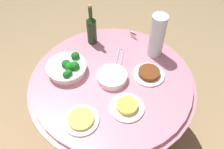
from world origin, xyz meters
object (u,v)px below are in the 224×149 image
at_px(plate_stack, 112,77).
at_px(label_placard_front, 133,35).
at_px(food_plate_noodles, 81,119).
at_px(food_plate_stir_fry, 149,74).
at_px(decorative_fruit_vase, 157,37).
at_px(broccoli_bowl, 67,68).
at_px(serving_tongs, 120,56).
at_px(wine_bottle, 92,29).
at_px(food_plate_fried_egg, 127,107).

bearing_deg(plate_stack, label_placard_front, -98.64).
relative_size(food_plate_noodles, food_plate_stir_fry, 1.00).
height_order(decorative_fruit_vase, food_plate_noodles, decorative_fruit_vase).
bearing_deg(broccoli_bowl, food_plate_noodles, 120.08).
relative_size(serving_tongs, food_plate_stir_fry, 0.76).
bearing_deg(food_plate_noodles, food_plate_stir_fry, -128.00).
distance_m(broccoli_bowl, wine_bottle, 0.37).
bearing_deg(serving_tongs, food_plate_noodles, 78.51).
xyz_separation_m(wine_bottle, serving_tongs, (-0.24, 0.11, -0.12)).
bearing_deg(wine_bottle, serving_tongs, 156.12).
height_order(broccoli_bowl, label_placard_front, broccoli_bowl).
bearing_deg(broccoli_bowl, wine_bottle, -103.22).
bearing_deg(food_plate_stir_fry, wine_bottle, -27.69).
distance_m(plate_stack, wine_bottle, 0.42).
distance_m(broccoli_bowl, label_placard_front, 0.60).
distance_m(serving_tongs, food_plate_fried_egg, 0.46).
bearing_deg(food_plate_noodles, food_plate_fried_egg, -149.62).
bearing_deg(label_placard_front, wine_bottle, 21.53).
bearing_deg(serving_tongs, wine_bottle, -23.88).
xyz_separation_m(broccoli_bowl, food_plate_stir_fry, (-0.56, -0.10, -0.03)).
height_order(broccoli_bowl, food_plate_noodles, broccoli_bowl).
relative_size(broccoli_bowl, food_plate_stir_fry, 1.27).
bearing_deg(wine_bottle, food_plate_noodles, 100.00).
xyz_separation_m(plate_stack, food_plate_stir_fry, (-0.24, -0.09, -0.01)).
distance_m(plate_stack, food_plate_stir_fry, 0.26).
relative_size(broccoli_bowl, serving_tongs, 1.67).
xyz_separation_m(food_plate_noodles, food_plate_stir_fry, (-0.35, -0.45, 0.00)).
bearing_deg(broccoli_bowl, food_plate_stir_fry, -170.14).
distance_m(wine_bottle, decorative_fruit_vase, 0.49).
bearing_deg(wine_bottle, label_placard_front, -158.47).
distance_m(food_plate_fried_egg, label_placard_front, 0.67).
relative_size(wine_bottle, food_plate_stir_fry, 1.53).
xyz_separation_m(decorative_fruit_vase, food_plate_noodles, (0.36, 0.67, -0.15)).
height_order(serving_tongs, food_plate_stir_fry, food_plate_stir_fry).
height_order(plate_stack, decorative_fruit_vase, decorative_fruit_vase).
relative_size(plate_stack, food_plate_fried_egg, 0.95).
bearing_deg(food_plate_noodles, broccoli_bowl, -59.92).
distance_m(food_plate_noodles, label_placard_front, 0.84).
bearing_deg(food_plate_noodles, label_placard_front, -102.30).
xyz_separation_m(broccoli_bowl, food_plate_fried_egg, (-0.46, 0.20, -0.03)).
relative_size(plate_stack, serving_tongs, 1.25).
height_order(decorative_fruit_vase, food_plate_stir_fry, decorative_fruit_vase).
bearing_deg(wine_bottle, food_plate_stir_fry, 152.31).
bearing_deg(food_plate_noodles, plate_stack, -106.84).
bearing_deg(food_plate_fried_egg, food_plate_stir_fry, -108.11).
height_order(broccoli_bowl, serving_tongs, broccoli_bowl).
bearing_deg(food_plate_fried_egg, decorative_fruit_vase, -101.89).
height_order(plate_stack, serving_tongs, plate_stack).
bearing_deg(decorative_fruit_vase, food_plate_stir_fry, 86.94).
relative_size(wine_bottle, decorative_fruit_vase, 0.99).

